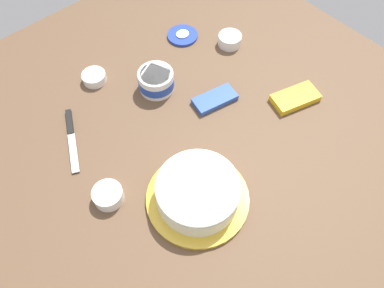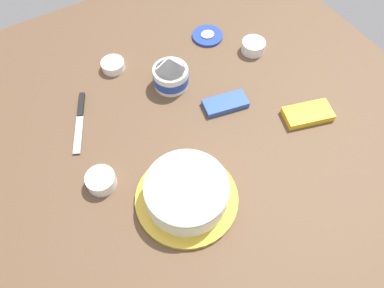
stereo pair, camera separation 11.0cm
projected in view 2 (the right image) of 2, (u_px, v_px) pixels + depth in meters
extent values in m
plane|color=brown|center=(195.00, 127.00, 1.18)|extent=(1.54, 1.54, 0.00)
cylinder|color=gold|center=(187.00, 198.00, 1.04)|extent=(0.29, 0.29, 0.01)
cylinder|color=brown|center=(187.00, 193.00, 1.01)|extent=(0.21, 0.21, 0.06)
cylinder|color=white|center=(187.00, 192.00, 1.00)|extent=(0.23, 0.23, 0.07)
ellipsoid|color=white|center=(186.00, 186.00, 0.97)|extent=(0.23, 0.23, 0.03)
cylinder|color=white|center=(171.00, 77.00, 1.24)|extent=(0.12, 0.12, 0.07)
cylinder|color=#2347B2|center=(171.00, 78.00, 1.25)|extent=(0.12, 0.12, 0.03)
cylinder|color=white|center=(170.00, 71.00, 1.22)|extent=(0.10, 0.10, 0.01)
cylinder|color=#233DAD|center=(207.00, 36.00, 1.40)|extent=(0.11, 0.11, 0.01)
ellipsoid|color=white|center=(208.00, 34.00, 1.39)|extent=(0.05, 0.05, 0.01)
cube|color=silver|center=(78.00, 134.00, 1.15)|extent=(0.08, 0.14, 0.00)
cube|color=black|center=(81.00, 105.00, 1.22)|extent=(0.06, 0.09, 0.01)
cylinder|color=white|center=(253.00, 46.00, 1.34)|extent=(0.08, 0.08, 0.04)
cylinder|color=blue|center=(253.00, 46.00, 1.34)|extent=(0.07, 0.07, 0.01)
ellipsoid|color=blue|center=(254.00, 44.00, 1.34)|extent=(0.06, 0.06, 0.02)
cylinder|color=white|center=(113.00, 65.00, 1.30)|extent=(0.08, 0.08, 0.03)
cylinder|color=orange|center=(113.00, 65.00, 1.30)|extent=(0.07, 0.07, 0.01)
ellipsoid|color=orange|center=(113.00, 64.00, 1.30)|extent=(0.06, 0.06, 0.02)
cylinder|color=white|center=(101.00, 181.00, 1.05)|extent=(0.08, 0.08, 0.04)
cylinder|color=yellow|center=(101.00, 180.00, 1.05)|extent=(0.07, 0.07, 0.01)
ellipsoid|color=yellow|center=(100.00, 179.00, 1.04)|extent=(0.06, 0.06, 0.02)
cube|color=yellow|center=(308.00, 114.00, 1.19)|extent=(0.17, 0.12, 0.02)
cube|color=#2D51B2|center=(225.00, 103.00, 1.22)|extent=(0.15, 0.09, 0.02)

